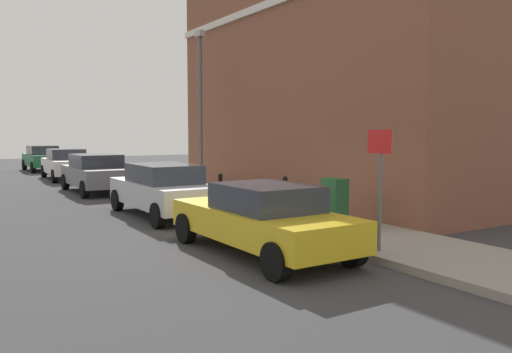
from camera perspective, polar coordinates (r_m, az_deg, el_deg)
The scene contains 13 objects.
ground at distance 11.73m, azimuth -0.13°, elevation -6.76°, with size 80.00×80.00×0.00m, color #38383A.
sidewalk at distance 17.82m, azimuth -4.90°, elevation -2.50°, with size 2.56×30.00×0.15m, color gray.
corner_building at distance 18.99m, azimuth 9.74°, elevation 12.74°, with size 6.48×12.76×9.95m.
car_yellow at distance 10.08m, azimuth 0.68°, elevation -4.58°, with size 1.92×4.53×1.38m.
car_silver at distance 14.81m, azimuth -10.16°, elevation -1.35°, with size 1.83×4.48×1.48m.
car_grey at distance 21.26m, azimuth -17.12°, elevation 0.43°, with size 1.96×4.36×1.50m.
car_white at distance 27.54m, azimuth -20.10°, elevation 1.32°, with size 2.02×4.52×1.52m.
car_green at distance 33.95m, azimuth -22.39°, elevation 1.90°, with size 1.92×4.11×1.53m.
utility_cabinet at distance 12.23m, azimuth 8.61°, elevation -3.09°, with size 0.46×0.61×1.15m.
bollard_near_cabinet at distance 14.00m, azimuth 3.20°, elevation -1.93°, with size 0.14×0.14×1.04m.
bollard_far_kerb at distance 14.95m, azimuth -3.92°, elevation -1.50°, with size 0.14×0.14×1.04m.
street_sign at distance 9.88m, azimuth 13.45°, elevation 0.63°, with size 0.08×0.60×2.30m.
lamppost at distance 18.49m, azimuth -6.14°, elevation 7.79°, with size 0.20×0.44×5.72m.
Camera 1 is at (-5.97, -9.81, 2.39)m, focal length 36.42 mm.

